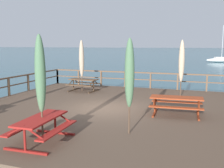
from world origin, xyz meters
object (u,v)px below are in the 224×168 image
object	(u,v)px
picnic_table_back_right	(176,102)
sailboat_distant	(220,60)
picnic_table_front_right	(83,82)
patio_umbrella_tall_front	(130,74)
patio_umbrella_tall_mid_left	(182,61)
picnic_table_mid_centre	(41,124)
patio_umbrella_tall_mid_right	(40,74)
patio_umbrella_tall_back_left	(82,59)

from	to	relation	value
picnic_table_back_right	sailboat_distant	xyz separation A→B (m)	(3.98, 50.07, -0.87)
sailboat_distant	picnic_table_back_right	bearing A→B (deg)	-94.55
picnic_table_back_right	picnic_table_front_right	size ratio (longest dim) A/B	1.18
picnic_table_front_right	patio_umbrella_tall_front	bearing A→B (deg)	-54.32
patio_umbrella_tall_mid_left	picnic_table_mid_centre	bearing A→B (deg)	-112.11
picnic_table_front_right	sailboat_distant	distance (m)	47.19
picnic_table_mid_centre	patio_umbrella_tall_mid_right	world-z (taller)	patio_umbrella_tall_mid_right
patio_umbrella_tall_front	patio_umbrella_tall_back_left	bearing A→B (deg)	126.30
picnic_table_back_right	picnic_table_front_right	world-z (taller)	same
patio_umbrella_tall_back_left	patio_umbrella_tall_mid_right	world-z (taller)	patio_umbrella_tall_mid_right
patio_umbrella_tall_mid_left	patio_umbrella_tall_front	size ratio (longest dim) A/B	1.01
picnic_table_back_right	patio_umbrella_tall_mid_left	size ratio (longest dim) A/B	0.70
picnic_table_mid_centre	picnic_table_front_right	bearing A→B (deg)	107.37
picnic_table_mid_centre	patio_umbrella_tall_mid_left	xyz separation A→B (m)	(3.37, 8.29, 1.47)
picnic_table_mid_centre	patio_umbrella_tall_mid_right	distance (m)	1.51
patio_umbrella_tall_mid_left	sailboat_distant	bearing A→B (deg)	84.90
picnic_table_front_right	patio_umbrella_tall_back_left	distance (m)	1.50
patio_umbrella_tall_back_left	picnic_table_mid_centre	bearing A→B (deg)	-72.13
picnic_table_mid_centre	sailboat_distant	xyz separation A→B (m)	(7.51, 54.65, -0.87)
picnic_table_front_right	patio_umbrella_tall_back_left	world-z (taller)	patio_umbrella_tall_back_left
patio_umbrella_tall_mid_left	patio_umbrella_tall_mid_right	size ratio (longest dim) A/B	0.98
picnic_table_back_right	patio_umbrella_tall_mid_left	xyz separation A→B (m)	(-0.15, 3.71, 1.47)
patio_umbrella_tall_back_left	picnic_table_front_right	bearing A→B (deg)	54.29
picnic_table_back_right	picnic_table_mid_centre	world-z (taller)	same
patio_umbrella_tall_mid_left	sailboat_distant	distance (m)	46.60
picnic_table_mid_centre	patio_umbrella_tall_mid_left	bearing A→B (deg)	67.89
patio_umbrella_tall_back_left	patio_umbrella_tall_front	bearing A→B (deg)	-53.70
patio_umbrella_tall_mid_right	sailboat_distant	distance (m)	55.16
patio_umbrella_tall_mid_left	patio_umbrella_tall_back_left	world-z (taller)	patio_umbrella_tall_back_left
patio_umbrella_tall_back_left	patio_umbrella_tall_mid_right	distance (m)	8.89
patio_umbrella_tall_back_left	patio_umbrella_tall_mid_right	xyz separation A→B (m)	(2.75, -8.45, 0.02)
picnic_table_front_right	patio_umbrella_tall_front	size ratio (longest dim) A/B	0.60
picnic_table_front_right	patio_umbrella_tall_back_left	bearing A→B (deg)	-125.71
picnic_table_mid_centre	patio_umbrella_tall_front	world-z (taller)	patio_umbrella_tall_front
picnic_table_front_right	picnic_table_back_right	bearing A→B (deg)	-32.79
picnic_table_mid_centre	patio_umbrella_tall_mid_right	xyz separation A→B (m)	(0.01, 0.05, 1.51)
patio_umbrella_tall_mid_left	picnic_table_front_right	bearing A→B (deg)	177.28
patio_umbrella_tall_mid_right	picnic_table_back_right	bearing A→B (deg)	52.18
patio_umbrella_tall_back_left	patio_umbrella_tall_front	distance (m)	8.49
picnic_table_front_right	sailboat_distant	size ratio (longest dim) A/B	0.25
picnic_table_back_right	patio_umbrella_tall_mid_left	world-z (taller)	patio_umbrella_tall_mid_left
patio_umbrella_tall_mid_left	patio_umbrella_tall_mid_right	world-z (taller)	patio_umbrella_tall_mid_right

